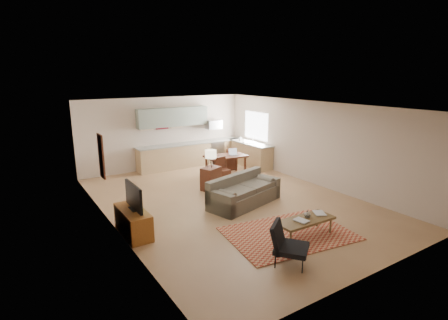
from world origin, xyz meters
TOP-DOWN VIEW (x-y plane):
  - room at (0.00, 0.00)m, footprint 9.00×9.00m
  - kitchen_counter_back at (0.90, 4.18)m, footprint 4.26×0.64m
  - kitchen_counter_right at (2.93, 3.00)m, footprint 0.64×2.26m
  - kitchen_range at (2.00, 4.18)m, footprint 0.62×0.62m
  - kitchen_microwave at (2.00, 4.20)m, footprint 0.62×0.40m
  - upper_cabinets at (0.30, 4.33)m, footprint 2.80×0.34m
  - window_right at (3.23, 3.00)m, footprint 0.02×1.40m
  - wall_art_left at (-3.21, 0.90)m, footprint 0.06×0.42m
  - triptych at (-0.10, 4.47)m, footprint 1.70×0.04m
  - rug at (-0.04, -2.47)m, footprint 3.00×2.27m
  - sofa at (0.22, -0.41)m, footprint 2.49×1.58m
  - coffee_table at (0.19, -2.74)m, footprint 1.39×0.57m
  - book_a at (-0.09, -2.79)m, footprint 0.33×0.38m
  - book_b at (0.57, -2.63)m, footprint 0.52×0.53m
  - vase at (0.30, -2.68)m, footprint 0.16×0.16m
  - armchair at (-0.89, -3.44)m, footprint 0.98×0.98m
  - tv_credenza at (-2.99, -0.57)m, footprint 0.49×1.27m
  - tv at (-2.94, -0.57)m, footprint 0.10×0.98m
  - console_table at (0.10, 1.20)m, footprint 0.72×0.61m
  - table_lamp at (0.10, 1.20)m, footprint 0.45×0.45m
  - dining_table at (1.35, 2.29)m, footprint 1.49×0.93m
  - dining_chair_near at (0.88, 1.71)m, footprint 0.39×0.41m
  - dining_chair_far at (1.83, 2.87)m, footprint 0.44×0.46m
  - laptop at (1.64, 2.20)m, footprint 0.34×0.28m
  - soap_bottle at (2.83, 3.47)m, footprint 0.12×0.12m

SIDE VIEW (x-z plane):
  - rug at x=-0.04m, z-range 0.00..0.02m
  - coffee_table at x=0.19m, z-range 0.00..0.42m
  - tv_credenza at x=-2.99m, z-range 0.00..0.59m
  - console_table at x=0.10m, z-range 0.00..0.71m
  - dining_table at x=1.35m, z-range 0.00..0.72m
  - sofa at x=0.22m, z-range 0.00..0.80m
  - armchair at x=-0.89m, z-range 0.00..0.80m
  - dining_chair_near at x=0.88m, z-range 0.00..0.81m
  - book_b at x=0.57m, z-range 0.41..0.44m
  - book_a at x=-0.09m, z-range 0.41..0.44m
  - dining_chair_far at x=1.83m, z-range 0.00..0.86m
  - kitchen_range at x=2.00m, z-range 0.00..0.90m
  - kitchen_counter_back at x=0.90m, z-range 0.00..0.92m
  - kitchen_counter_right at x=2.93m, z-range 0.00..0.92m
  - vase at x=0.30m, z-range 0.41..0.57m
  - laptop at x=1.64m, z-range 0.72..0.95m
  - tv at x=-2.94m, z-range 0.59..1.18m
  - table_lamp at x=0.10m, z-range 0.71..1.28m
  - soap_bottle at x=2.83m, z-range 0.92..1.11m
  - room at x=0.00m, z-range -3.15..5.85m
  - kitchen_microwave at x=2.00m, z-range 1.38..1.73m
  - window_right at x=3.23m, z-range 1.02..2.08m
  - wall_art_left at x=-3.21m, z-range 1.00..2.10m
  - triptych at x=-0.10m, z-range 1.50..2.00m
  - upper_cabinets at x=0.30m, z-range 1.60..2.30m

